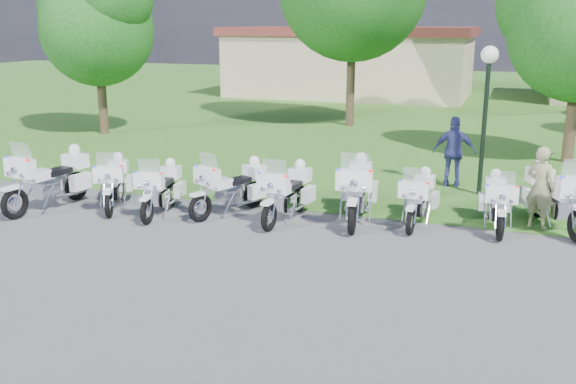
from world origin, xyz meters
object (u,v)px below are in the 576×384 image
(motorcycle_1, at_px, (115,182))
(lamp_post, at_px, (487,83))
(motorcycle_4, at_px, (288,192))
(motorcycle_6, at_px, (419,198))
(motorcycle_0, at_px, (51,178))
(bystander_a, at_px, (540,188))
(motorcycle_8, at_px, (555,196))
(motorcycle_2, at_px, (161,188))
(motorcycle_7, at_px, (497,202))
(bystander_c, at_px, (454,152))
(motorcycle_3, at_px, (232,186))
(motorcycle_5, at_px, (357,189))

(motorcycle_1, bearing_deg, lamp_post, -178.06)
(motorcycle_4, relative_size, motorcycle_6, 1.09)
(motorcycle_0, xyz_separation_m, bystander_a, (11.17, 2.26, 0.18))
(motorcycle_4, bearing_deg, motorcycle_8, -161.21)
(motorcycle_1, height_order, lamp_post, lamp_post)
(motorcycle_2, xyz_separation_m, motorcycle_7, (7.53, 1.47, -0.01))
(motorcycle_8, relative_size, bystander_a, 1.30)
(bystander_c, bearing_deg, motorcycle_3, 39.39)
(motorcycle_6, xyz_separation_m, motorcycle_8, (2.85, 0.74, 0.12))
(motorcycle_1, bearing_deg, motorcycle_8, 165.72)
(motorcycle_8, xyz_separation_m, bystander_c, (-2.46, 2.95, 0.26))
(motorcycle_6, relative_size, lamp_post, 0.56)
(bystander_c, bearing_deg, motorcycle_1, 28.71)
(motorcycle_2, bearing_deg, motorcycle_3, -169.81)
(motorcycle_7, bearing_deg, bystander_c, -77.04)
(motorcycle_0, height_order, motorcycle_4, motorcycle_0)
(motorcycle_4, xyz_separation_m, motorcycle_5, (1.52, 0.48, 0.07))
(motorcycle_0, distance_m, motorcycle_1, 1.53)
(motorcycle_5, height_order, motorcycle_6, motorcycle_5)
(motorcycle_5, xyz_separation_m, lamp_post, (2.51, 3.30, 2.20))
(motorcycle_4, height_order, motorcycle_6, motorcycle_4)
(motorcycle_6, bearing_deg, motorcycle_7, -169.44)
(motorcycle_7, xyz_separation_m, lamp_post, (-0.52, 2.85, 2.32))
(motorcycle_3, relative_size, bystander_a, 1.19)
(motorcycle_0, xyz_separation_m, motorcycle_8, (11.49, 2.46, -0.02))
(motorcycle_0, bearing_deg, motorcycle_3, -157.71)
(motorcycle_1, relative_size, motorcycle_6, 0.97)
(lamp_post, bearing_deg, motorcycle_3, -145.27)
(motorcycle_1, bearing_deg, motorcycle_7, 163.95)
(motorcycle_4, relative_size, lamp_post, 0.60)
(motorcycle_4, xyz_separation_m, motorcycle_7, (4.55, 0.94, -0.05))
(motorcycle_0, distance_m, lamp_post, 11.12)
(motorcycle_1, xyz_separation_m, bystander_a, (9.75, 1.68, 0.29))
(motorcycle_2, relative_size, motorcycle_8, 0.91)
(motorcycle_1, bearing_deg, motorcycle_2, 150.96)
(motorcycle_6, distance_m, bystander_a, 2.60)
(motorcycle_7, bearing_deg, bystander_a, -168.03)
(motorcycle_2, height_order, motorcycle_8, motorcycle_8)
(motorcycle_8, distance_m, bystander_c, 3.85)
(motorcycle_3, height_order, bystander_c, bystander_c)
(motorcycle_0, height_order, bystander_a, bystander_a)
(motorcycle_2, distance_m, lamp_post, 8.55)
(motorcycle_6, distance_m, motorcycle_7, 1.68)
(motorcycle_1, bearing_deg, bystander_c, -172.44)
(motorcycle_5, xyz_separation_m, motorcycle_8, (4.22, 0.96, -0.01))
(motorcycle_7, relative_size, motorcycle_8, 0.90)
(motorcycle_4, height_order, motorcycle_8, motorcycle_8)
(bystander_c, bearing_deg, bystander_a, 120.52)
(motorcycle_1, xyz_separation_m, motorcycle_5, (5.86, 0.92, 0.10))
(motorcycle_8, bearing_deg, motorcycle_2, -11.22)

